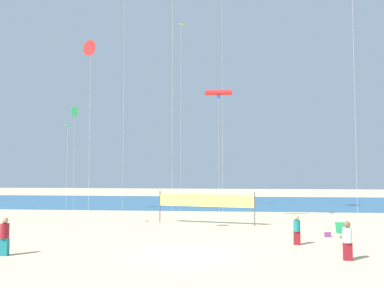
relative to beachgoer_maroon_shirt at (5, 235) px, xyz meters
The scene contains 13 objects.
ground_plane 8.76m from the beachgoer_maroon_shirt, ahead, with size 120.00×120.00×0.00m, color beige.
ocean_band 31.27m from the beachgoer_maroon_shirt, 73.99° to the left, with size 120.00×20.00×0.01m, color #28608C.
beachgoer_maroon_shirt is the anchor object (origin of this frame).
beachgoer_white_shirt 15.87m from the beachgoer_maroon_shirt, ahead, with size 0.40×0.40×1.74m.
beachgoer_teal_shirt 14.76m from the beachgoer_maroon_shirt, 15.41° to the left, with size 0.36×0.36×1.58m.
folding_beach_chair 18.36m from the beachgoer_maroon_shirt, 20.40° to the left, with size 0.52×0.65×0.89m.
volleyball_net 14.51m from the beachgoer_maroon_shirt, 52.07° to the left, with size 7.13×1.48×2.40m.
beach_handbag 17.74m from the beachgoer_maroon_shirt, 21.65° to the left, with size 0.37×0.18×0.29m, color #7A3872.
kite_yellow_diamond 26.35m from the beachgoer_maroon_shirt, 73.10° to the left, with size 0.56×0.56×18.33m.
kite_red_tube 18.59m from the beachgoer_maroon_shirt, 52.62° to the left, with size 2.12×0.43×10.25m.
kite_green_box 20.76m from the beachgoer_maroon_shirt, 102.08° to the left, with size 0.68×0.68×9.91m.
kite_green_diamond 10.46m from the beachgoer_maroon_shirt, 93.45° to the left, with size 0.53×0.51×7.21m.
kite_red_delta 11.41m from the beachgoer_maroon_shirt, 60.95° to the left, with size 0.98×0.56×11.68m.
Camera 1 is at (1.88, -19.49, 4.14)m, focal length 37.55 mm.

